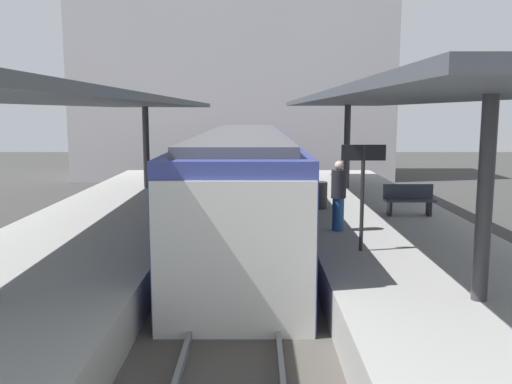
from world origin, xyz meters
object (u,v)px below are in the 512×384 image
(platform_sign, at_px, (364,173))
(commuter_train, at_px, (245,184))
(passenger_near_bench, at_px, (339,195))
(litter_bin, at_px, (321,195))
(platform_bench, at_px, (409,199))
(passenger_mid_platform, at_px, (170,181))

(platform_sign, bearing_deg, commuter_train, 115.97)
(commuter_train, bearing_deg, platform_sign, -64.03)
(passenger_near_bench, bearing_deg, litter_bin, 91.62)
(commuter_train, bearing_deg, passenger_near_bench, -54.22)
(platform_bench, bearing_deg, passenger_near_bench, -138.42)
(platform_bench, relative_size, passenger_mid_platform, 0.88)
(litter_bin, bearing_deg, platform_sign, -86.84)
(platform_bench, distance_m, platform_sign, 4.64)
(litter_bin, bearing_deg, platform_bench, -24.02)
(commuter_train, distance_m, platform_bench, 4.81)
(commuter_train, height_order, litter_bin, commuter_train)
(platform_bench, relative_size, litter_bin, 1.75)
(platform_bench, relative_size, platform_sign, 0.63)
(platform_sign, bearing_deg, platform_bench, 62.33)
(platform_bench, height_order, platform_sign, platform_sign)
(platform_sign, distance_m, passenger_mid_platform, 7.06)
(commuter_train, relative_size, passenger_mid_platform, 9.92)
(platform_sign, bearing_deg, litter_bin, 93.16)
(commuter_train, distance_m, passenger_near_bench, 4.03)
(platform_bench, xyz_separation_m, passenger_near_bench, (-2.28, -2.02, 0.42))
(platform_bench, bearing_deg, commuter_train, 164.96)
(commuter_train, height_order, platform_bench, commuter_train)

